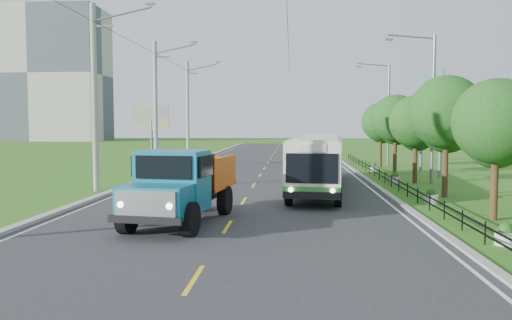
# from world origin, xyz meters

# --- Properties ---
(ground) EXTENTS (240.00, 240.00, 0.00)m
(ground) POSITION_xyz_m (0.00, 0.00, 0.00)
(ground) COLOR #2C6718
(ground) RESTS_ON ground
(road) EXTENTS (14.00, 120.00, 0.02)m
(road) POSITION_xyz_m (0.00, 20.00, 0.01)
(road) COLOR #28282B
(road) RESTS_ON ground
(curb_left) EXTENTS (0.40, 120.00, 0.15)m
(curb_left) POSITION_xyz_m (-7.20, 20.00, 0.07)
(curb_left) COLOR #9E9E99
(curb_left) RESTS_ON ground
(curb_right) EXTENTS (0.30, 120.00, 0.10)m
(curb_right) POSITION_xyz_m (7.15, 20.00, 0.05)
(curb_right) COLOR #9E9E99
(curb_right) RESTS_ON ground
(edge_line_left) EXTENTS (0.12, 120.00, 0.00)m
(edge_line_left) POSITION_xyz_m (-6.65, 20.00, 0.02)
(edge_line_left) COLOR silver
(edge_line_left) RESTS_ON road
(edge_line_right) EXTENTS (0.12, 120.00, 0.00)m
(edge_line_right) POSITION_xyz_m (6.65, 20.00, 0.02)
(edge_line_right) COLOR silver
(edge_line_right) RESTS_ON road
(centre_dash) EXTENTS (0.12, 2.20, 0.00)m
(centre_dash) POSITION_xyz_m (0.00, 0.00, 0.02)
(centre_dash) COLOR yellow
(centre_dash) RESTS_ON road
(railing_right) EXTENTS (0.04, 40.00, 0.60)m
(railing_right) POSITION_xyz_m (8.00, 14.00, 0.30)
(railing_right) COLOR black
(railing_right) RESTS_ON ground
(pole_near) EXTENTS (3.51, 0.32, 10.00)m
(pole_near) POSITION_xyz_m (-8.26, 9.00, 5.09)
(pole_near) COLOR gray
(pole_near) RESTS_ON ground
(pole_mid) EXTENTS (3.51, 0.32, 10.00)m
(pole_mid) POSITION_xyz_m (-8.26, 21.00, 5.09)
(pole_mid) COLOR gray
(pole_mid) RESTS_ON ground
(pole_far) EXTENTS (3.51, 0.32, 10.00)m
(pole_far) POSITION_xyz_m (-8.26, 33.00, 5.09)
(pole_far) COLOR gray
(pole_far) RESTS_ON ground
(tree_second) EXTENTS (3.18, 3.26, 5.30)m
(tree_second) POSITION_xyz_m (9.86, 2.14, 3.52)
(tree_second) COLOR #382314
(tree_second) RESTS_ON ground
(tree_third) EXTENTS (3.60, 3.62, 6.00)m
(tree_third) POSITION_xyz_m (9.86, 8.14, 3.99)
(tree_third) COLOR #382314
(tree_third) RESTS_ON ground
(tree_fourth) EXTENTS (3.24, 3.31, 5.40)m
(tree_fourth) POSITION_xyz_m (9.86, 14.14, 3.59)
(tree_fourth) COLOR #382314
(tree_fourth) RESTS_ON ground
(tree_fifth) EXTENTS (3.48, 3.52, 5.80)m
(tree_fifth) POSITION_xyz_m (9.86, 20.14, 3.85)
(tree_fifth) COLOR #382314
(tree_fifth) RESTS_ON ground
(tree_back) EXTENTS (3.30, 3.36, 5.50)m
(tree_back) POSITION_xyz_m (9.86, 26.14, 3.65)
(tree_back) COLOR #382314
(tree_back) RESTS_ON ground
(streetlight_mid) EXTENTS (3.02, 0.20, 9.07)m
(streetlight_mid) POSITION_xyz_m (10.64, 14.00, 4.90)
(streetlight_mid) COLOR slate
(streetlight_mid) RESTS_ON ground
(streetlight_far) EXTENTS (3.02, 0.20, 9.07)m
(streetlight_far) POSITION_xyz_m (10.64, 28.00, 4.90)
(streetlight_far) COLOR slate
(streetlight_far) RESTS_ON ground
(planter_front) EXTENTS (0.64, 0.64, 0.67)m
(planter_front) POSITION_xyz_m (8.60, -2.00, 0.29)
(planter_front) COLOR silver
(planter_front) RESTS_ON ground
(planter_near) EXTENTS (0.64, 0.64, 0.67)m
(planter_near) POSITION_xyz_m (8.60, 6.00, 0.29)
(planter_near) COLOR silver
(planter_near) RESTS_ON ground
(planter_mid) EXTENTS (0.64, 0.64, 0.67)m
(planter_mid) POSITION_xyz_m (8.60, 14.00, 0.29)
(planter_mid) COLOR silver
(planter_mid) RESTS_ON ground
(planter_far) EXTENTS (0.64, 0.64, 0.67)m
(planter_far) POSITION_xyz_m (8.60, 22.00, 0.29)
(planter_far) COLOR silver
(planter_far) RESTS_ON ground
(billboard_left) EXTENTS (3.00, 0.20, 5.20)m
(billboard_left) POSITION_xyz_m (-9.50, 24.00, 3.87)
(billboard_left) COLOR slate
(billboard_left) RESTS_ON ground
(billboard_right) EXTENTS (0.24, 6.00, 7.30)m
(billboard_right) POSITION_xyz_m (12.30, 20.00, 5.34)
(billboard_right) COLOR slate
(billboard_right) RESTS_ON ground
(apartment_near) EXTENTS (28.00, 14.00, 30.00)m
(apartment_near) POSITION_xyz_m (-55.00, 95.00, 15.00)
(apartment_near) COLOR #B7B2A3
(apartment_near) RESTS_ON ground
(apartment_far) EXTENTS (24.00, 14.00, 26.00)m
(apartment_far) POSITION_xyz_m (-80.00, 120.00, 13.00)
(apartment_far) COLOR #B7B2A3
(apartment_far) RESTS_ON ground
(bus) EXTENTS (3.77, 15.02, 2.87)m
(bus) POSITION_xyz_m (3.76, 10.81, 1.73)
(bus) COLOR #348133
(bus) RESTS_ON ground
(dump_truck) EXTENTS (3.27, 6.67, 2.69)m
(dump_truck) POSITION_xyz_m (-1.77, 0.74, 1.52)
(dump_truck) COLOR #166B89
(dump_truck) RESTS_ON ground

